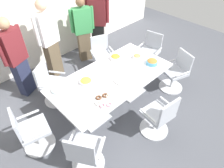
# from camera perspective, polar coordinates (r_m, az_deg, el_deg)

# --- Properties ---
(ground_plane) EXTENTS (10.00, 10.00, 0.01)m
(ground_plane) POSITION_cam_1_polar(r_m,az_deg,el_deg) (4.31, 0.00, -5.52)
(ground_plane) COLOR #4C4F56
(back_wall) EXTENTS (8.00, 0.10, 2.80)m
(back_wall) POSITION_cam_1_polar(r_m,az_deg,el_deg) (5.25, -19.86, 19.79)
(back_wall) COLOR white
(back_wall) RESTS_ON ground
(conference_table) EXTENTS (2.40, 1.20, 0.75)m
(conference_table) POSITION_cam_1_polar(r_m,az_deg,el_deg) (3.88, 0.00, 0.83)
(conference_table) COLOR silver
(conference_table) RESTS_ON ground
(office_chair_0) EXTENTS (0.70, 0.70, 0.91)m
(office_chair_0) POSITION_cam_1_polar(r_m,az_deg,el_deg) (4.96, -2.90, 7.88)
(office_chair_0) COLOR silver
(office_chair_0) RESTS_ON ground
(office_chair_1) EXTENTS (0.75, 0.75, 0.91)m
(office_chair_1) POSITION_cam_1_polar(r_m,az_deg,el_deg) (4.29, -17.16, -0.47)
(office_chair_1) COLOR silver
(office_chair_1) RESTS_ON ground
(office_chair_2) EXTENTS (0.64, 0.64, 0.91)m
(office_chair_2) POSITION_cam_1_polar(r_m,az_deg,el_deg) (3.60, -22.33, -12.84)
(office_chair_2) COLOR silver
(office_chair_2) RESTS_ON ground
(office_chair_3) EXTENTS (0.75, 0.75, 0.91)m
(office_chair_3) POSITION_cam_1_polar(r_m,az_deg,el_deg) (3.17, -7.73, -19.28)
(office_chair_3) COLOR silver
(office_chair_3) RESTS_ON ground
(office_chair_4) EXTENTS (0.61, 0.61, 0.91)m
(office_chair_4) POSITION_cam_1_polar(r_m,az_deg,el_deg) (3.62, 13.45, -9.39)
(office_chair_4) COLOR silver
(office_chair_4) RESTS_ON ground
(office_chair_5) EXTENTS (0.69, 0.69, 0.91)m
(office_chair_5) POSITION_cam_1_polar(r_m,az_deg,el_deg) (4.65, 18.02, 3.01)
(office_chair_5) COLOR silver
(office_chair_5) RESTS_ON ground
(office_chair_6) EXTENTS (0.63, 0.63, 0.91)m
(office_chair_6) POSITION_cam_1_polar(r_m,az_deg,el_deg) (5.19, 10.81, 8.83)
(office_chair_6) COLOR silver
(office_chair_6) RESTS_ON ground
(person_standing_0) EXTENTS (0.59, 0.37, 1.77)m
(person_standing_0) POSITION_cam_1_polar(r_m,az_deg,el_deg) (4.43, -26.00, 6.85)
(person_standing_0) COLOR #232842
(person_standing_0) RESTS_ON ground
(person_standing_1) EXTENTS (0.61, 0.31, 1.86)m
(person_standing_1) POSITION_cam_1_polar(r_m,az_deg,el_deg) (4.74, -17.80, 12.24)
(person_standing_1) COLOR brown
(person_standing_1) RESTS_ON ground
(person_standing_2) EXTENTS (0.60, 0.36, 1.67)m
(person_standing_2) POSITION_cam_1_polar(r_m,az_deg,el_deg) (5.24, -8.39, 15.25)
(person_standing_2) COLOR brown
(person_standing_2) RESTS_ON ground
(person_standing_3) EXTENTS (0.46, 0.52, 1.88)m
(person_standing_3) POSITION_cam_1_polar(r_m,az_deg,el_deg) (5.36, -4.22, 17.75)
(person_standing_3) COLOR black
(person_standing_3) RESTS_ON ground
(snack_bowl_cookies) EXTENTS (0.17, 0.17, 0.09)m
(snack_bowl_cookies) POSITION_cam_1_polar(r_m,az_deg,el_deg) (4.29, 7.32, 7.89)
(snack_bowl_cookies) COLOR white
(snack_bowl_cookies) RESTS_ON conference_table
(snack_bowl_chips_orange) EXTENTS (0.22, 0.22, 0.11)m
(snack_bowl_chips_orange) POSITION_cam_1_polar(r_m,az_deg,el_deg) (4.22, 1.03, 7.74)
(snack_bowl_chips_orange) COLOR white
(snack_bowl_chips_orange) RESTS_ON conference_table
(snack_bowl_chips_yellow) EXTENTS (0.23, 0.23, 0.08)m
(snack_bowl_chips_yellow) POSITION_cam_1_polar(r_m,az_deg,el_deg) (3.65, -7.56, 0.84)
(snack_bowl_chips_yellow) COLOR white
(snack_bowl_chips_yellow) RESTS_ON conference_table
(snack_bowl_pretzels) EXTENTS (0.23, 0.23, 0.11)m
(snack_bowl_pretzels) POSITION_cam_1_polar(r_m,az_deg,el_deg) (4.17, 11.53, 6.31)
(snack_bowl_pretzels) COLOR #4C9EC6
(snack_bowl_pretzels) RESTS_ON conference_table
(donut_platter) EXTENTS (0.34, 0.34, 0.04)m
(donut_platter) POSITION_cam_1_polar(r_m,az_deg,el_deg) (3.29, -2.09, -4.86)
(donut_platter) COLOR white
(donut_platter) RESTS_ON conference_table
(plate_stack) EXTENTS (0.24, 0.24, 0.05)m
(plate_stack) POSITION_cam_1_polar(r_m,az_deg,el_deg) (3.61, -15.33, -1.59)
(plate_stack) COLOR white
(plate_stack) RESTS_ON conference_table
(napkin_pile) EXTENTS (0.18, 0.18, 0.05)m
(napkin_pile) POSITION_cam_1_polar(r_m,az_deg,el_deg) (3.64, 2.53, 0.75)
(napkin_pile) COLOR white
(napkin_pile) RESTS_ON conference_table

